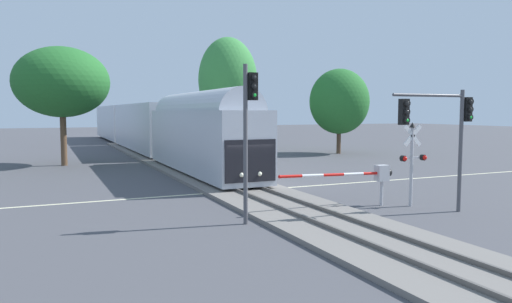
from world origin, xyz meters
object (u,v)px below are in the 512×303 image
object	(u,v)px
traffic_signal_near_right	(443,121)
elm_centre_background	(228,80)
commuter_train	(143,125)
crossing_gate_near	(371,175)
crossing_signal_mast	(412,155)
maple_right_background	(339,101)
oak_behind_train	(62,82)
traffic_signal_far_side	(257,124)
traffic_signal_median	(249,118)

from	to	relation	value
traffic_signal_near_right	elm_centre_background	distance (m)	32.87
commuter_train	crossing_gate_near	world-z (taller)	commuter_train
crossing_signal_mast	maple_right_background	distance (m)	26.70
crossing_signal_mast	maple_right_background	bearing A→B (deg)	63.18
crossing_signal_mast	oak_behind_train	bearing A→B (deg)	119.72
crossing_signal_mast	maple_right_background	xyz separation A→B (m)	(11.97, 23.69, 2.88)
traffic_signal_far_side	crossing_signal_mast	bearing A→B (deg)	-89.45
traffic_signal_far_side	elm_centre_background	size ratio (longest dim) A/B	0.41
oak_behind_train	maple_right_background	xyz separation A→B (m)	(25.28, 0.36, -1.24)
commuter_train	traffic_signal_median	xyz separation A→B (m)	(-2.59, -34.05, 1.19)
crossing_signal_mast	traffic_signal_far_side	size ratio (longest dim) A/B	0.76
commuter_train	crossing_signal_mast	bearing A→B (deg)	-81.24
crossing_signal_mast	traffic_signal_far_side	world-z (taller)	traffic_signal_far_side
traffic_signal_far_side	elm_centre_background	world-z (taller)	elm_centre_background
traffic_signal_median	oak_behind_train	size ratio (longest dim) A/B	0.65
traffic_signal_near_right	traffic_signal_far_side	bearing A→B (deg)	90.58
elm_centre_background	oak_behind_train	world-z (taller)	elm_centre_background
traffic_signal_median	elm_centre_background	bearing A→B (deg)	70.81
elm_centre_background	maple_right_background	world-z (taller)	elm_centre_background
commuter_train	crossing_signal_mast	distance (m)	34.30
crossing_gate_near	traffic_signal_near_right	world-z (taller)	traffic_signal_near_right
crossing_signal_mast	elm_centre_background	size ratio (longest dim) A/B	0.31
crossing_gate_near	maple_right_background	bearing A→B (deg)	59.31
traffic_signal_near_right	maple_right_background	bearing A→B (deg)	64.80
commuter_train	traffic_signal_near_right	world-z (taller)	commuter_train
crossing_gate_near	elm_centre_background	bearing A→B (deg)	81.24
elm_centre_background	crossing_signal_mast	bearing A→B (deg)	-95.51
elm_centre_background	oak_behind_train	size ratio (longest dim) A/B	1.30
oak_behind_train	crossing_gate_near	bearing A→B (deg)	-62.77
commuter_train	traffic_signal_far_side	bearing A→B (deg)	-73.93
commuter_train	elm_centre_background	size ratio (longest dim) A/B	5.10
traffic_signal_near_right	crossing_signal_mast	bearing A→B (deg)	90.95
commuter_train	oak_behind_train	distance (m)	13.80
crossing_gate_near	oak_behind_train	distance (m)	25.93
oak_behind_train	maple_right_background	world-z (taller)	oak_behind_train
crossing_gate_near	elm_centre_background	world-z (taller)	elm_centre_background
crossing_signal_mast	traffic_signal_median	distance (m)	7.99
traffic_signal_near_right	elm_centre_background	world-z (taller)	elm_centre_background
commuter_train	traffic_signal_near_right	xyz separation A→B (m)	(5.25, -35.59, 1.04)
maple_right_background	traffic_signal_median	bearing A→B (deg)	-129.68
crossing_gate_near	oak_behind_train	size ratio (longest dim) A/B	0.62
traffic_signal_median	traffic_signal_far_side	distance (m)	18.16
traffic_signal_median	traffic_signal_near_right	distance (m)	7.99
oak_behind_train	elm_centre_background	bearing A→B (deg)	24.79
crossing_signal_mast	oak_behind_train	distance (m)	27.17
traffic_signal_near_right	oak_behind_train	bearing A→B (deg)	118.07
traffic_signal_far_side	commuter_train	bearing A→B (deg)	106.07
traffic_signal_near_right	maple_right_background	size ratio (longest dim) A/B	0.61
traffic_signal_far_side	oak_behind_train	size ratio (longest dim) A/B	0.53
commuter_train	elm_centre_background	bearing A→B (deg)	-20.39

